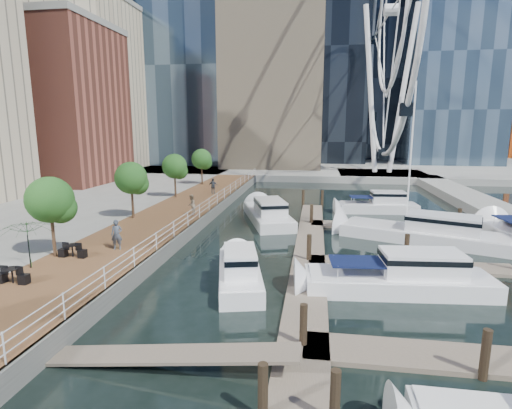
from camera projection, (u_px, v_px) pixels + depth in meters
name	position (u px, v px, depth m)	size (l,w,h in m)	color
ground	(236.00, 319.00, 17.56)	(520.00, 520.00, 0.00)	black
boardwalk	(166.00, 222.00, 33.35)	(6.00, 60.00, 1.00)	brown
seawall	(201.00, 223.00, 32.91)	(0.25, 60.00, 1.00)	#595954
land_far	(305.00, 155.00, 116.48)	(200.00, 114.00, 1.00)	gray
pier	(382.00, 176.00, 65.87)	(14.00, 12.00, 1.00)	gray
railing	(199.00, 211.00, 32.73)	(0.10, 60.00, 1.05)	white
floating_docks	(386.00, 249.00, 25.97)	(16.00, 34.00, 2.60)	#6D6051
ferris_wheel	(392.00, 10.00, 61.06)	(5.80, 45.60, 47.80)	white
street_trees	(131.00, 178.00, 32.02)	(2.60, 42.60, 4.60)	#3F2B1C
yacht_foreground	(397.00, 291.00, 20.48)	(2.76, 10.30, 2.15)	white
pedestrian_near	(117.00, 235.00, 24.06)	(0.67, 0.44, 1.83)	#485160
pedestrian_mid	(191.00, 205.00, 33.62)	(0.85, 0.66, 1.74)	gray
pedestrian_far	(213.00, 186.00, 44.34)	(1.03, 0.43, 1.76)	#393E47
moored_yachts	(410.00, 245.00, 28.68)	(24.59, 33.40, 11.50)	silver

